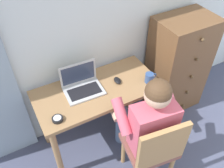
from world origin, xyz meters
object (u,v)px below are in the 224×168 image
Objects in this scene: dresser at (178,65)px; chair at (153,148)px; laptop at (82,85)px; desk_clock at (58,119)px; desk at (98,98)px; coffee_mug at (149,78)px; person_seated at (145,119)px; computer_mouse at (117,80)px.

chair is (-0.83, -0.71, -0.09)m from dresser.
chair is 0.83m from laptop.
desk_clock is (-0.32, -0.24, -0.04)m from laptop.
desk is 0.68m from chair.
dresser reaches higher than desk_clock.
coffee_mug is (0.91, 0.03, 0.03)m from desk_clock.
person_seated is 0.73m from desk_clock.
coffee_mug is (-0.56, -0.21, 0.21)m from dresser.
person_seated is at bearing -62.84° from desk.
desk is at bearing -173.19° from computer_mouse.
computer_mouse is (-0.83, -0.07, 0.18)m from dresser.
laptop reaches higher than chair.
chair is at bearing -139.56° from dresser.
person_seated reaches higher than dresser.
chair is at bearing -64.80° from laptop.
person_seated is at bearing -22.62° from desk_clock.
chair is at bearing -35.38° from desk_clock.
computer_mouse is at bearing 89.85° from chair.
desk_clock is at bearing 157.38° from person_seated.
person_seated reaches higher than coffee_mug.
person_seated is at bearing -146.94° from dresser.
dresser is 1.18m from laptop.
person_seated is 0.64m from laptop.
desk is 12.84× the size of desk_clock.
laptop reaches higher than desk.
person_seated is (-0.81, -0.52, 0.09)m from dresser.
laptop is at bearing -179.64° from dresser.
desk is 0.53m from coffee_mug.
dresser is 3.30× the size of laptop.
dresser is 0.64m from coffee_mug.
laptop is 3.51× the size of computer_mouse.
desk is 1.32× the size of chair.
dresser is 1.09m from chair.
coffee_mug is (0.26, -0.14, 0.03)m from computer_mouse.
desk_clock is at bearing -157.95° from computer_mouse.
coffee_mug reaches higher than desk.
coffee_mug is (0.48, -0.14, 0.17)m from desk.
desk is at bearing 21.65° from desk_clock.
person_seated reaches higher than chair.
desk_clock is at bearing -143.29° from laptop.
dresser is at bearing 40.44° from chair.
desk is 0.97× the size of person_seated.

